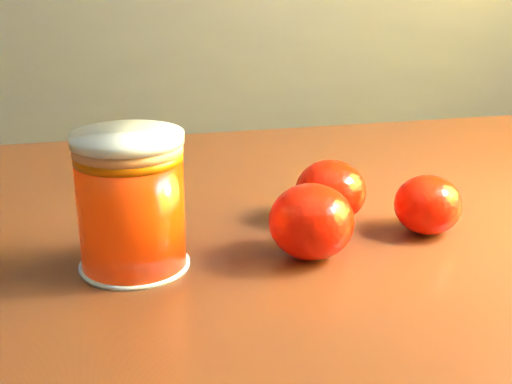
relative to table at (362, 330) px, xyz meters
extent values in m
cube|color=#5E2D17|center=(0.00, 0.00, 0.08)|extent=(1.07, 0.79, 0.04)
cylinder|color=red|center=(-0.20, -0.04, 0.14)|extent=(0.08, 0.08, 0.09)
cylinder|color=#E0945B|center=(-0.20, -0.04, 0.19)|extent=(0.08, 0.08, 0.01)
cylinder|color=silver|center=(-0.20, -0.04, 0.20)|extent=(0.08, 0.08, 0.01)
ellipsoid|color=red|center=(-0.03, 0.03, 0.13)|extent=(0.08, 0.08, 0.06)
ellipsoid|color=red|center=(-0.06, -0.04, 0.13)|extent=(0.07, 0.07, 0.06)
ellipsoid|color=red|center=(0.05, -0.01, 0.12)|extent=(0.06, 0.06, 0.05)
camera|label=1|loc=(-0.18, -0.55, 0.34)|focal=50.00mm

